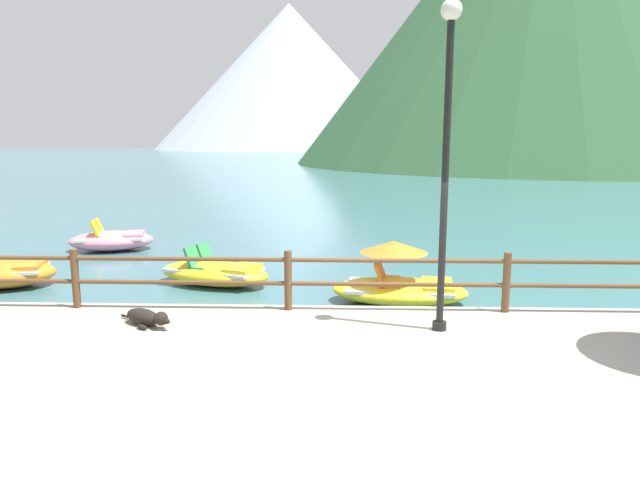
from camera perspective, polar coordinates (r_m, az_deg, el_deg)
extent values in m
plane|color=#3D6B75|center=(47.33, 3.11, 6.48)|extent=(200.00, 200.00, 0.00)
cube|color=#A39989|center=(5.87, 11.10, -19.69)|extent=(28.00, 8.00, 0.40)
cylinder|color=brown|center=(9.99, -23.04, -3.53)|extent=(0.12, 0.12, 0.95)
cylinder|color=brown|center=(9.09, -3.18, -4.02)|extent=(0.12, 0.12, 0.95)
cylinder|color=brown|center=(9.42, 17.95, -4.01)|extent=(0.12, 0.12, 0.95)
cylinder|color=brown|center=(9.02, 7.63, -2.03)|extent=(23.80, 0.07, 0.07)
cylinder|color=brown|center=(9.11, 7.57, -4.37)|extent=(23.80, 0.07, 0.07)
cylinder|color=black|center=(8.04, 12.25, 5.63)|extent=(0.10, 0.10, 4.20)
sphere|color=silver|center=(8.17, 12.88, 21.32)|extent=(0.28, 0.28, 0.28)
cylinder|color=black|center=(8.44, 11.72, -8.28)|extent=(0.20, 0.20, 0.12)
ellipsoid|color=black|center=(8.84, -17.09, -7.27)|extent=(0.68, 0.55, 0.24)
sphere|color=black|center=(8.55, -15.45, -7.50)|extent=(0.20, 0.20, 0.20)
ellipsoid|color=black|center=(8.48, -14.94, -7.77)|extent=(0.14, 0.13, 0.08)
cylinder|color=black|center=(9.20, -18.57, -7.18)|extent=(0.21, 0.15, 0.04)
ellipsoid|color=black|center=(8.65, -17.19, -8.22)|extent=(0.21, 0.16, 0.07)
ellipsoid|color=black|center=(8.85, -15.59, -7.72)|extent=(0.21, 0.16, 0.07)
ellipsoid|color=yellow|center=(12.44, -10.42, -3.25)|extent=(2.74, 1.92, 0.49)
cube|color=silver|center=(12.42, -10.43, -2.86)|extent=(2.15, 1.55, 0.06)
cube|color=#339956|center=(12.31, -11.76, -2.69)|extent=(0.51, 0.51, 0.08)
cube|color=#339956|center=(12.36, -12.50, -1.62)|extent=(0.33, 0.45, 0.43)
cube|color=#339956|center=(12.70, -10.61, -2.26)|extent=(0.51, 0.51, 0.08)
cube|color=#339956|center=(12.74, -11.34, -1.22)|extent=(0.33, 0.45, 0.43)
cube|color=yellow|center=(12.07, -7.65, -2.87)|extent=(0.79, 0.96, 0.12)
ellipsoid|color=orange|center=(13.73, -28.96, -2.96)|extent=(2.36, 1.72, 0.56)
cube|color=silver|center=(13.71, -29.00, -2.56)|extent=(1.85, 1.39, 0.06)
cube|color=orange|center=(13.52, -26.67, -2.27)|extent=(0.65, 0.98, 0.12)
ellipsoid|color=yellow|center=(11.01, 7.88, -5.04)|extent=(2.67, 1.60, 0.46)
cube|color=silver|center=(10.99, 7.89, -4.64)|extent=(2.09, 1.30, 0.06)
cube|color=orange|center=(10.71, 6.86, -4.61)|extent=(0.44, 0.44, 0.08)
cube|color=orange|center=(10.66, 5.92, -3.44)|extent=(0.25, 0.42, 0.43)
cube|color=orange|center=(11.23, 6.94, -3.92)|extent=(0.44, 0.44, 0.08)
cube|color=orange|center=(11.18, 6.04, -2.80)|extent=(0.25, 0.42, 0.43)
cube|color=yellow|center=(10.99, 11.55, -4.42)|extent=(0.66, 0.99, 0.12)
cone|color=orange|center=(10.82, 7.32, -0.68)|extent=(1.40, 1.40, 0.22)
ellipsoid|color=pink|center=(16.90, -19.92, -0.07)|extent=(2.48, 1.80, 0.53)
cube|color=silver|center=(16.88, -19.94, 0.24)|extent=(1.95, 1.45, 0.06)
cube|color=yellow|center=(16.64, -20.67, 0.30)|extent=(0.48, 0.48, 0.08)
cube|color=yellow|center=(16.64, -21.33, 1.02)|extent=(0.29, 0.44, 0.43)
cube|color=yellow|center=(17.16, -20.37, 0.60)|extent=(0.48, 0.48, 0.08)
cube|color=yellow|center=(17.16, -21.01, 1.31)|extent=(0.29, 0.44, 0.43)
cube|color=pink|center=(16.78, -17.88, 0.51)|extent=(0.69, 1.02, 0.12)
cone|color=#2D5633|center=(74.92, 11.32, 15.93)|extent=(30.31, 30.31, 21.52)
cone|color=#A8B2C1|center=(144.12, -3.05, 15.76)|extent=(64.49, 64.49, 33.91)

